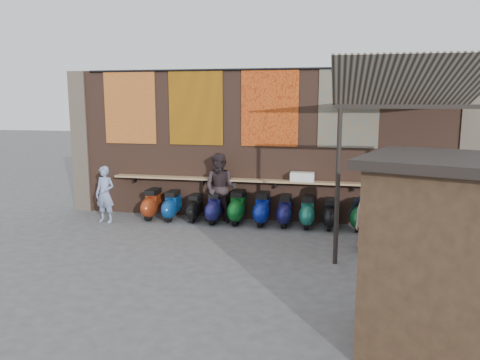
{
  "coord_description": "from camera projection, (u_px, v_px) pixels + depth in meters",
  "views": [
    {
      "loc": [
        2.11,
        -9.66,
        3.19
      ],
      "look_at": [
        -0.21,
        1.2,
        1.3
      ],
      "focal_mm": 35.0,
      "sensor_mm": 36.0,
      "label": 1
    }
  ],
  "objects": [
    {
      "name": "tapestry_sun",
      "position": [
        196.0,
        108.0,
        12.51
      ],
      "size": [
        1.5,
        0.02,
        2.0
      ],
      "primitive_type": "cube",
      "color": "orange",
      "rests_on": "brick_wall"
    },
    {
      "name": "diner_left",
      "position": [
        105.0,
        194.0,
        12.3
      ],
      "size": [
        0.59,
        0.43,
        1.5
      ],
      "primitive_type": "imported",
      "rotation": [
        0.0,
        0.0,
        -0.14
      ],
      "color": "#7E8EB8",
      "rests_on": "ground"
    },
    {
      "name": "scooter_stool_8",
      "position": [
        330.0,
        214.0,
        11.73
      ],
      "size": [
        0.35,
        0.79,
        0.75
      ],
      "primitive_type": null,
      "color": "black",
      "rests_on": "ground"
    },
    {
      "name": "awning_canvas",
      "position": [
        409.0,
        83.0,
        9.83
      ],
      "size": [
        3.2,
        3.28,
        0.97
      ],
      "primitive_type": "cube",
      "rotation": [
        -0.28,
        0.0,
        0.0
      ],
      "color": "beige",
      "rests_on": "brick_wall"
    },
    {
      "name": "stall_shelf",
      "position": [
        472.0,
        270.0,
        6.47
      ],
      "size": [
        1.78,
        0.7,
        0.06
      ],
      "primitive_type": "cube",
      "rotation": [
        0.0,
        0.0,
        -0.33
      ],
      "color": "#473321",
      "rests_on": "market_stall"
    },
    {
      "name": "pier_left",
      "position": [
        83.0,
        142.0,
        13.61
      ],
      "size": [
        0.5,
        0.5,
        4.0
      ],
      "primitive_type": "cube",
      "color": "#4C4238",
      "rests_on": "ground"
    },
    {
      "name": "stall_sign",
      "position": [
        478.0,
        209.0,
        6.32
      ],
      "size": [
        1.15,
        0.43,
        0.5
      ],
      "primitive_type": "cube",
      "rotation": [
        0.0,
        0.0,
        -0.33
      ],
      "color": "gold",
      "rests_on": "market_stall"
    },
    {
      "name": "tapestry_orange",
      "position": [
        270.0,
        108.0,
        12.1
      ],
      "size": [
        1.5,
        0.02,
        2.0
      ],
      "primitive_type": "cube",
      "color": "#CC5419",
      "rests_on": "brick_wall"
    },
    {
      "name": "tapestry_redgold",
      "position": [
        130.0,
        107.0,
        12.9
      ],
      "size": [
        1.5,
        0.02,
        2.0
      ],
      "primitive_type": "cube",
      "color": "maroon",
      "rests_on": "brick_wall"
    },
    {
      "name": "eating_counter",
      "position": [
        257.0,
        181.0,
        12.34
      ],
      "size": [
        8.0,
        0.32,
        0.05
      ],
      "primitive_type": "cube",
      "color": "#9E7A51",
      "rests_on": "brick_wall"
    },
    {
      "name": "diner_right",
      "position": [
        221.0,
        188.0,
        12.24
      ],
      "size": [
        0.96,
        0.79,
        1.83
      ],
      "primitive_type": "imported",
      "rotation": [
        0.0,
        0.0,
        -0.11
      ],
      "color": "#2B2124",
      "rests_on": "ground"
    },
    {
      "name": "scooter_stool_7",
      "position": [
        308.0,
        212.0,
        11.87
      ],
      "size": [
        0.37,
        0.82,
        0.78
      ],
      "primitive_type": null,
      "color": "#1B6C5B",
      "rests_on": "ground"
    },
    {
      "name": "brick_wall",
      "position": [
        259.0,
        145.0,
        12.54
      ],
      "size": [
        10.0,
        0.4,
        4.0
      ],
      "primitive_type": "cube",
      "color": "brown",
      "rests_on": "ground"
    },
    {
      "name": "shopper_grey",
      "position": [
        426.0,
        227.0,
        9.05
      ],
      "size": [
        1.03,
        0.64,
        1.54
      ],
      "primitive_type": "imported",
      "rotation": [
        0.0,
        0.0,
        3.21
      ],
      "color": "#55565A",
      "rests_on": "ground"
    },
    {
      "name": "awning_header",
      "position": [
        419.0,
        107.0,
        8.46
      ],
      "size": [
        3.0,
        0.08,
        0.08
      ],
      "primitive_type": "cube",
      "color": "black",
      "rests_on": "awning_post_left"
    },
    {
      "name": "scooter_stool_4",
      "position": [
        238.0,
        207.0,
        12.25
      ],
      "size": [
        0.4,
        0.89,
        0.85
      ],
      "primitive_type": null,
      "color": "#0D611F",
      "rests_on": "ground"
    },
    {
      "name": "scooter_stool_6",
      "position": [
        285.0,
        211.0,
        12.0
      ],
      "size": [
        0.37,
        0.82,
        0.78
      ],
      "primitive_type": null,
      "color": "#15144E",
      "rests_on": "ground"
    },
    {
      "name": "tapestry_multi",
      "position": [
        349.0,
        108.0,
        11.69
      ],
      "size": [
        1.5,
        0.02,
        2.0
      ],
      "primitive_type": "cube",
      "color": "#206577",
      "rests_on": "brick_wall"
    },
    {
      "name": "scooter_stool_2",
      "position": [
        195.0,
        208.0,
        12.49
      ],
      "size": [
        0.33,
        0.74,
        0.7
      ],
      "primitive_type": null,
      "color": "black",
      "rests_on": "ground"
    },
    {
      "name": "stall_roof",
      "position": [
        476.0,
        163.0,
        5.47
      ],
      "size": [
        2.98,
        2.63,
        0.12
      ],
      "primitive_type": "cube",
      "rotation": [
        0.0,
        0.0,
        -0.33
      ],
      "color": "black",
      "rests_on": "market_stall"
    },
    {
      "name": "scooter_stool_1",
      "position": [
        172.0,
        206.0,
        12.59
      ],
      "size": [
        0.37,
        0.81,
        0.77
      ],
      "primitive_type": null,
      "color": "navy",
      "rests_on": "ground"
    },
    {
      "name": "scooter_stool_5",
      "position": [
        262.0,
        209.0,
        12.09
      ],
      "size": [
        0.39,
        0.88,
        0.83
      ],
      "primitive_type": null,
      "color": "#0D2096",
      "rests_on": "ground"
    },
    {
      "name": "hang_rail",
      "position": [
        258.0,
        69.0,
        11.99
      ],
      "size": [
        9.5,
        0.06,
        0.06
      ],
      "primitive_type": "cylinder",
      "rotation": [
        0.0,
        1.57,
        0.0
      ],
      "color": "black",
      "rests_on": "brick_wall"
    },
    {
      "name": "shelf_box",
      "position": [
        302.0,
        177.0,
        12.04
      ],
      "size": [
        0.61,
        0.29,
        0.24
      ],
      "primitive_type": "cube",
      "color": "white",
      "rests_on": "eating_counter"
    },
    {
      "name": "scooter_stool_9",
      "position": [
        358.0,
        215.0,
        11.63
      ],
      "size": [
        0.36,
        0.8,
        0.76
      ],
      "primitive_type": null,
      "color": "#105228",
      "rests_on": "ground"
    },
    {
      "name": "shopper_tan",
      "position": [
        374.0,
        213.0,
        9.77
      ],
      "size": [
        0.98,
        0.78,
        1.74
      ],
      "primitive_type": "imported",
      "rotation": [
        0.0,
        0.0,
        0.31
      ],
      "color": "#886556",
      "rests_on": "ground"
    },
    {
      "name": "market_stall",
      "position": [
        468.0,
        266.0,
        5.69
      ],
      "size": [
        2.65,
        2.3,
        2.41
      ],
      "primitive_type": "cube",
      "rotation": [
        0.0,
        0.0,
        -0.33
      ],
      "color": "black",
      "rests_on": "ground"
    },
    {
      "name": "ground",
      "position": [
        238.0,
        247.0,
        10.28
      ],
      "size": [
        70.0,
        70.0,
        0.0
      ],
      "primitive_type": "plane",
      "color": "#474749",
      "rests_on": "ground"
    },
    {
      "name": "awning_post_left",
      "position": [
        338.0,
        187.0,
        9.01
      ],
      "size": [
        0.09,
        0.09,
        3.1
      ],
      "primitive_type": "cylinder",
      "color": "black",
      "rests_on": "ground"
    },
    {
      "name": "pier_right",
      "position": [
        468.0,
        149.0,
        11.47
      ],
      "size": [
        0.5,
        0.5,
        4.0
      ],
      "primitive_type": "cube",
      "color": "#4C4238",
      "rests_on": "ground"
    },
    {
      "name": "scooter_stool_3",
      "position": [
        215.0,
        208.0,
        12.31
      ],
      "size": [
        0.38,
        0.84,
        0.79
      ],
      "primitive_type": null,
      "color": "navy",
      "rests_on": "ground"
    },
    {
      "name": "awning_ledger",
      "position": [
        401.0,
        68.0,
        11.29
      ],
      "size": [
        3.3,
        0.08,
        0.12
      ],
      "primitive_type": "cube",
      "color": "#33261C",
      "rests_on": "brick_wall"
    },
    {
      "name": "shopper_navy",
      "position": [
        370.0,
        215.0,
        9.97
      ],
      "size": [
        0.91,
        0.38,
        1.56
      ],
      "primitive_type": "imported",
      "rotation": [
        0.0,
        0.0,
        3.14
      ],
      "color": "black",
      "rests_on": "ground"
    },
    {
      "name": "scooter_stool_0",
      "position": [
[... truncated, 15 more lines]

